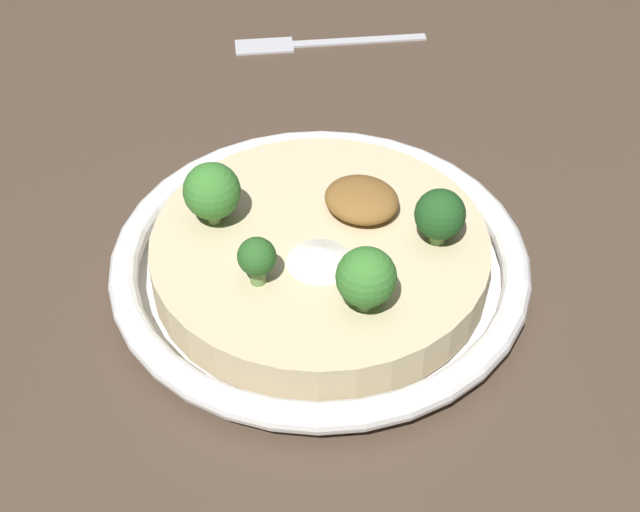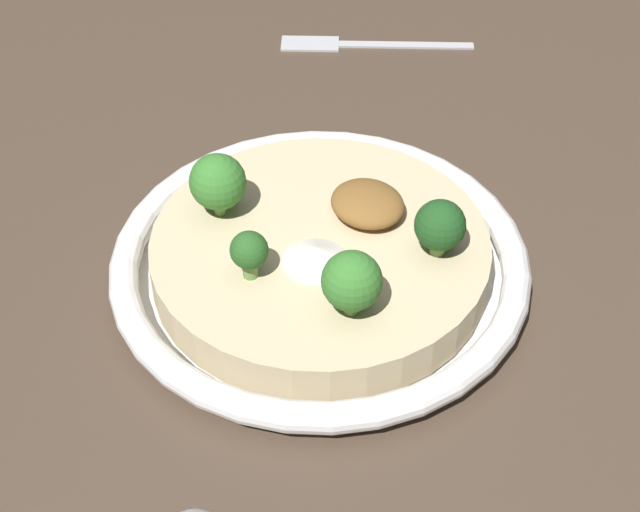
% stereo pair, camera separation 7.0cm
% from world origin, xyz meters
% --- Properties ---
extents(ground_plane, '(6.00, 6.00, 0.00)m').
position_xyz_m(ground_plane, '(0.00, 0.00, 0.00)').
color(ground_plane, '#47382B').
extents(risotto_bowl, '(0.30, 0.30, 0.04)m').
position_xyz_m(risotto_bowl, '(0.00, 0.00, 0.02)').
color(risotto_bowl, white).
rests_on(risotto_bowl, ground_plane).
extents(cheese_sprinkle, '(0.05, 0.05, 0.01)m').
position_xyz_m(cheese_sprinkle, '(0.01, -0.02, 0.05)').
color(cheese_sprinkle, white).
rests_on(cheese_sprinkle, risotto_bowl).
extents(crispy_onion_garnish, '(0.06, 0.05, 0.02)m').
position_xyz_m(crispy_onion_garnish, '(0.01, 0.04, 0.05)').
color(crispy_onion_garnish, brown).
rests_on(crispy_onion_garnish, risotto_bowl).
extents(broccoli_back_right, '(0.04, 0.04, 0.04)m').
position_xyz_m(broccoli_back_right, '(0.07, 0.05, 0.06)').
color(broccoli_back_right, '#759E4C').
rests_on(broccoli_back_right, risotto_bowl).
extents(broccoli_front, '(0.03, 0.03, 0.04)m').
position_xyz_m(broccoli_front, '(-0.01, -0.06, 0.06)').
color(broccoli_front, '#668E47').
rests_on(broccoli_front, risotto_bowl).
extents(broccoli_right, '(0.04, 0.04, 0.05)m').
position_xyz_m(broccoli_right, '(0.06, -0.04, 0.07)').
color(broccoli_right, '#668E47').
rests_on(broccoli_right, risotto_bowl).
extents(broccoli_front_left, '(0.04, 0.04, 0.05)m').
position_xyz_m(broccoli_front_left, '(-0.07, -0.03, 0.07)').
color(broccoli_front_left, '#759E4C').
rests_on(broccoli_front_left, risotto_bowl).
extents(fork_utensil, '(0.15, 0.13, 0.00)m').
position_xyz_m(fork_utensil, '(-0.19, 0.26, 0.00)').
color(fork_utensil, '#B7B7BC').
rests_on(fork_utensil, ground_plane).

